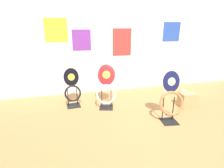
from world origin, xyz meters
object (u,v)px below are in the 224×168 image
Objects in this scene: paint_can at (183,93)px; storage_box at (187,100)px; toilet_seat_display_navy_moon at (171,100)px; toilet_seat_display_jazz_black at (72,90)px; toilet_seat_display_crimson_swirl at (106,89)px.

storage_box is at bearing -117.44° from paint_can.
toilet_seat_display_navy_moon is 1.41m from paint_can.
toilet_seat_display_jazz_black is 2.64m from paint_can.
toilet_seat_display_crimson_swirl is at bearing -177.42° from paint_can.
toilet_seat_display_crimson_swirl reaches higher than storage_box.
paint_can is (1.94, 0.09, -0.30)m from toilet_seat_display_crimson_swirl.
toilet_seat_display_jazz_black is 1.99m from toilet_seat_display_navy_moon.
toilet_seat_display_navy_moon is at bearing -146.48° from storage_box.
toilet_seat_display_navy_moon reaches higher than toilet_seat_display_crimson_swirl.
storage_box is (2.36, -0.64, -0.21)m from toilet_seat_display_jazz_black.
storage_box is at bearing -15.20° from toilet_seat_display_jazz_black.
toilet_seat_display_jazz_black is 0.72m from toilet_seat_display_crimson_swirl.
storage_box is (1.68, -0.41, -0.24)m from toilet_seat_display_crimson_swirl.
toilet_seat_display_navy_moon is 5.04× the size of paint_can.
storage_box is at bearing -13.54° from toilet_seat_display_crimson_swirl.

